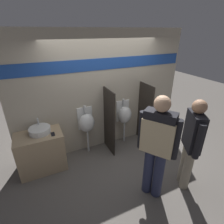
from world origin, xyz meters
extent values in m
plane|color=#5B5651|center=(0.00, 0.00, 0.00)|extent=(16.00, 16.00, 0.00)
cube|color=#B2A893|center=(0.00, 0.60, 1.35)|extent=(4.04, 0.06, 2.70)
cube|color=#1E479E|center=(0.00, 0.56, 2.00)|extent=(3.96, 0.01, 0.24)
cube|color=tan|center=(-1.53, 0.29, 0.41)|extent=(0.89, 0.56, 0.82)
cylinder|color=silver|center=(-1.48, 0.35, 0.88)|extent=(0.41, 0.41, 0.11)
cylinder|color=silver|center=(-1.48, 0.49, 1.00)|extent=(0.03, 0.03, 0.14)
cube|color=black|center=(-1.26, 0.18, 0.83)|extent=(0.07, 0.14, 0.01)
cube|color=#28231E|center=(-0.02, 0.29, 0.76)|extent=(0.03, 0.57, 1.52)
cube|color=#28231E|center=(0.95, 0.29, 0.76)|extent=(0.03, 0.57, 1.52)
cylinder|color=silver|center=(-0.50, 0.44, 0.28)|extent=(0.04, 0.04, 0.56)
ellipsoid|color=silver|center=(-0.50, 0.44, 0.76)|extent=(0.36, 0.25, 0.43)
cube|color=silver|center=(-0.50, 0.56, 0.83)|extent=(0.34, 0.02, 0.54)
cylinder|color=silver|center=(-0.50, 0.52, 1.07)|extent=(0.06, 0.06, 0.16)
cylinder|color=silver|center=(0.47, 0.44, 0.28)|extent=(0.04, 0.04, 0.56)
ellipsoid|color=silver|center=(0.47, 0.44, 0.76)|extent=(0.36, 0.25, 0.43)
cube|color=silver|center=(0.47, 0.56, 0.83)|extent=(0.34, 0.02, 0.54)
cylinder|color=silver|center=(0.47, 0.52, 1.07)|extent=(0.06, 0.06, 0.16)
cylinder|color=silver|center=(1.44, 0.21, 0.20)|extent=(0.36, 0.36, 0.41)
torus|color=silver|center=(1.44, 0.21, 0.42)|extent=(0.38, 0.38, 0.04)
cube|color=silver|center=(1.44, 0.48, 0.58)|extent=(0.37, 0.16, 0.35)
cylinder|color=silver|center=(1.44, 0.46, 0.83)|extent=(0.06, 0.06, 0.14)
cylinder|color=#282D4C|center=(0.20, -1.24, 0.45)|extent=(0.17, 0.17, 0.89)
cylinder|color=#282D4C|center=(0.10, -1.10, 0.45)|extent=(0.17, 0.17, 0.89)
cube|color=black|center=(0.15, -1.17, 1.25)|extent=(0.43, 0.50, 0.71)
cube|color=#C6B289|center=(0.15, -1.17, 1.19)|extent=(0.47, 0.54, 0.56)
cylinder|color=black|center=(0.30, -1.39, 1.21)|extent=(0.11, 0.11, 0.65)
cylinder|color=black|center=(0.00, -0.95, 1.21)|extent=(0.11, 0.11, 0.65)
sphere|color=tan|center=(0.15, -1.17, 1.72)|extent=(0.24, 0.24, 0.24)
cylinder|color=gray|center=(0.76, -1.34, 0.41)|extent=(0.15, 0.15, 0.83)
cylinder|color=gray|center=(0.84, -1.19, 0.41)|extent=(0.15, 0.15, 0.83)
cube|color=black|center=(0.80, -1.27, 1.15)|extent=(0.38, 0.47, 0.65)
cylinder|color=black|center=(0.68, -1.48, 1.12)|extent=(0.10, 0.10, 0.60)
cylinder|color=black|center=(0.93, -1.05, 1.12)|extent=(0.10, 0.10, 0.60)
sphere|color=#A87A5B|center=(0.80, -1.27, 1.59)|extent=(0.22, 0.22, 0.22)
camera|label=1|loc=(-1.44, -2.91, 2.65)|focal=28.00mm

